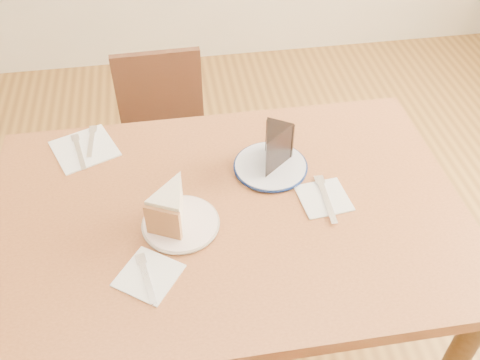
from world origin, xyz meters
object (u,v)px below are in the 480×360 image
Objects in this scene: carrot_cake at (173,204)px; chocolate_cake at (273,151)px; plate_cream at (181,224)px; table at (228,235)px; chair_far at (167,147)px; plate_navy at (270,166)px.

chocolate_cake is (0.27, 0.14, 0.01)m from carrot_cake.
carrot_cake reaches higher than plate_cream.
chocolate_cake is (0.14, 0.13, 0.16)m from table.
chair_far and plate_cream have the same top height.
plate_cream is (0.02, -0.69, 0.33)m from chair_far.
plate_navy is 0.06m from chocolate_cake.
table is 6.60× the size of plate_cream.
plate_cream is 0.31m from chocolate_cake.
carrot_cake is (-0.27, -0.15, 0.05)m from plate_navy.
table is at bearing 101.03° from chair_far.
chair_far is at bearing 92.05° from plate_cream.
carrot_cake is (-0.13, -0.01, 0.15)m from table.
plate_cream is 1.54× the size of carrot_cake.
table is at bearing 74.67° from chocolate_cake.
carrot_cake reaches higher than plate_navy.
table is 0.20m from carrot_cake.
plate_cream is 0.06m from carrot_cake.
carrot_cake is at bearing 59.03° from chocolate_cake.
plate_cream is at bearing -164.46° from table.
carrot_cake reaches higher than chair_far.
plate_navy is (0.14, 0.14, 0.10)m from table.
plate_cream is at bearing 90.71° from chair_far.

